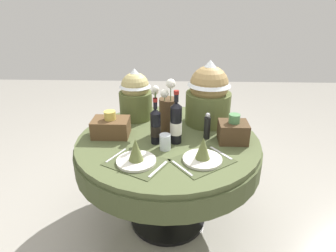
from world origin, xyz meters
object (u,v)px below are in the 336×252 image
object	(u,v)px
dining_table	(168,153)
gift_tub_back_right	(209,91)
place_setting_right	(203,154)
woven_basket_side_left	(111,127)
gift_tub_back_left	(135,93)
place_setting_left	(136,156)
pepper_mill	(207,127)
flower_vase	(168,112)
wine_bottle_centre	(176,123)
woven_basket_side_right	(233,131)
tumbler_near_left	(165,142)
wine_bottle_left	(156,126)

from	to	relation	value
dining_table	gift_tub_back_right	bearing A→B (deg)	44.32
place_setting_right	woven_basket_side_left	distance (m)	0.71
dining_table	gift_tub_back_left	world-z (taller)	gift_tub_back_left
gift_tub_back_right	woven_basket_side_left	xyz separation A→B (m)	(-0.70, -0.26, -0.19)
dining_table	place_setting_left	distance (m)	0.41
place_setting_left	pepper_mill	size ratio (longest dim) A/B	2.20
flower_vase	wine_bottle_centre	bearing A→B (deg)	-69.41
gift_tub_back_right	woven_basket_side_right	xyz separation A→B (m)	(0.15, -0.32, -0.18)
dining_table	woven_basket_side_left	world-z (taller)	woven_basket_side_left
wine_bottle_centre	gift_tub_back_left	size ratio (longest dim) A/B	0.90
tumbler_near_left	place_setting_right	bearing A→B (deg)	-30.84
place_setting_left	place_setting_right	world-z (taller)	same
place_setting_left	gift_tub_back_left	world-z (taller)	gift_tub_back_left
place_setting_right	tumbler_near_left	xyz separation A→B (m)	(-0.23, 0.14, 0.01)
wine_bottle_centre	tumbler_near_left	world-z (taller)	wine_bottle_centre
woven_basket_side_right	dining_table	bearing A→B (deg)	176.36
dining_table	wine_bottle_left	size ratio (longest dim) A/B	4.05
wine_bottle_left	woven_basket_side_right	size ratio (longest dim) A/B	1.61
flower_vase	tumbler_near_left	world-z (taller)	flower_vase
dining_table	place_setting_left	bearing A→B (deg)	-118.28
place_setting_right	gift_tub_back_left	bearing A→B (deg)	126.72
place_setting_right	flower_vase	xyz separation A→B (m)	(-0.23, 0.40, 0.11)
dining_table	gift_tub_back_left	xyz separation A→B (m)	(-0.27, 0.36, 0.34)
woven_basket_side_right	wine_bottle_centre	bearing A→B (deg)	-175.77
flower_vase	place_setting_right	bearing A→B (deg)	-60.77
pepper_mill	gift_tub_back_right	distance (m)	0.33
woven_basket_side_left	woven_basket_side_right	xyz separation A→B (m)	(0.85, -0.06, 0.01)
wine_bottle_left	pepper_mill	distance (m)	0.36
place_setting_left	gift_tub_back_left	size ratio (longest dim) A/B	1.04
wine_bottle_left	gift_tub_back_right	world-z (taller)	gift_tub_back_right
woven_basket_side_right	tumbler_near_left	bearing A→B (deg)	-164.17
gift_tub_back_left	tumbler_near_left	bearing A→B (deg)	-63.60
dining_table	pepper_mill	bearing A→B (deg)	2.02
flower_vase	wine_bottle_left	size ratio (longest dim) A/B	1.27
wine_bottle_centre	woven_basket_side_left	world-z (taller)	wine_bottle_centre
flower_vase	gift_tub_back_left	bearing A→B (deg)	136.20
place_setting_left	wine_bottle_left	world-z (taller)	wine_bottle_left
place_setting_right	tumbler_near_left	world-z (taller)	place_setting_right
wine_bottle_centre	tumbler_near_left	size ratio (longest dim) A/B	3.49
dining_table	wine_bottle_centre	world-z (taller)	wine_bottle_centre
dining_table	place_setting_right	world-z (taller)	place_setting_right
woven_basket_side_right	flower_vase	bearing A→B (deg)	163.26
place_setting_left	wine_bottle_centre	world-z (taller)	wine_bottle_centre
wine_bottle_left	dining_table	bearing A→B (deg)	41.46
wine_bottle_centre	dining_table	bearing A→B (deg)	134.64
tumbler_near_left	gift_tub_back_right	size ratio (longest dim) A/B	0.21
dining_table	woven_basket_side_right	xyz separation A→B (m)	(0.44, -0.03, 0.20)
tumbler_near_left	woven_basket_side_right	size ratio (longest dim) A/B	0.53
pepper_mill	flower_vase	bearing A→B (deg)	160.61
place_setting_right	wine_bottle_centre	bearing A→B (deg)	124.43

